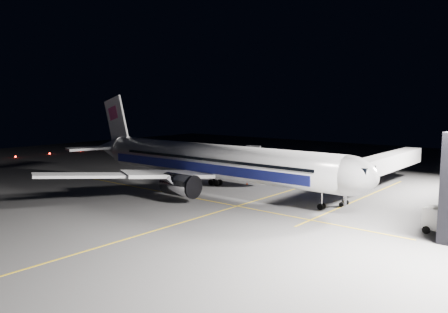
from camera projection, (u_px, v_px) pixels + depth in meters
ground at (212, 191)px, 74.78m from camera, size 200.00×200.00×0.00m
guide_line_main at (260, 199)px, 68.47m from camera, size 0.25×80.00×0.01m
guide_line_cross at (188, 197)px, 70.19m from camera, size 70.00×0.25×0.01m
guide_line_side at (360, 199)px, 68.55m from camera, size 0.25×40.00×0.01m
airliner at (208, 161)px, 74.83m from camera, size 61.48×54.22×16.64m
jet_bridge at (379, 165)px, 74.16m from camera, size 3.60×34.40×6.30m
taxiway_lights at (15, 157)px, 120.20m from camera, size 0.44×60.44×0.44m
baggage_tug at (205, 174)px, 88.83m from camera, size 2.43×2.16×1.49m
safety_cone_a at (227, 174)px, 90.36m from camera, size 0.42×0.42×0.64m
safety_cone_b at (247, 183)px, 80.68m from camera, size 0.36×0.36×0.55m
safety_cone_c at (247, 177)px, 87.28m from camera, size 0.46×0.46×0.69m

